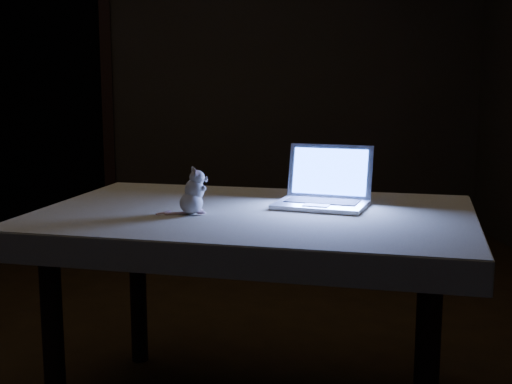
{
  "coord_description": "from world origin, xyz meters",
  "views": [
    {
      "loc": [
        0.01,
        -2.7,
        1.19
      ],
      "look_at": [
        0.22,
        -0.46,
        0.81
      ],
      "focal_mm": 48.0,
      "sensor_mm": 36.0,
      "label": 1
    }
  ],
  "objects": [
    {
      "name": "table",
      "position": [
        0.22,
        -0.42,
        0.37
      ],
      "size": [
        1.58,
        1.27,
        0.73
      ],
      "primitive_type": null,
      "rotation": [
        0.0,
        0.0,
        -0.33
      ],
      "color": "black",
      "rests_on": "floor"
    },
    {
      "name": "tablecloth",
      "position": [
        0.12,
        -0.38,
        0.69
      ],
      "size": [
        1.74,
        1.51,
        0.09
      ],
      "primitive_type": null,
      "rotation": [
        0.0,
        0.0,
        -0.45
      ],
      "color": "beige",
      "rests_on": "table"
    },
    {
      "name": "floor",
      "position": [
        0.0,
        0.0,
        0.0
      ],
      "size": [
        5.0,
        5.0,
        0.0
      ],
      "primitive_type": "plane",
      "color": "black",
      "rests_on": "ground"
    },
    {
      "name": "laptop",
      "position": [
        0.45,
        -0.38,
        0.84
      ],
      "size": [
        0.4,
        0.38,
        0.21
      ],
      "primitive_type": null,
      "rotation": [
        0.0,
        0.0,
        -0.44
      ],
      "color": "silver",
      "rests_on": "tablecloth"
    },
    {
      "name": "back_wall",
      "position": [
        0.0,
        2.5,
        1.3
      ],
      "size": [
        4.5,
        0.04,
        2.6
      ],
      "primitive_type": "cube",
      "color": "black",
      "rests_on": "ground"
    },
    {
      "name": "plush_mouse",
      "position": [
        0.0,
        -0.46,
        0.82
      ],
      "size": [
        0.16,
        0.16,
        0.16
      ],
      "primitive_type": null,
      "rotation": [
        0.0,
        0.0,
        -0.51
      ],
      "color": "silver",
      "rests_on": "tablecloth"
    },
    {
      "name": "doorway",
      "position": [
        -1.1,
        2.5,
        1.06
      ],
      "size": [
        1.06,
        0.36,
        2.13
      ],
      "primitive_type": null,
      "color": "black",
      "rests_on": "back_wall"
    }
  ]
}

